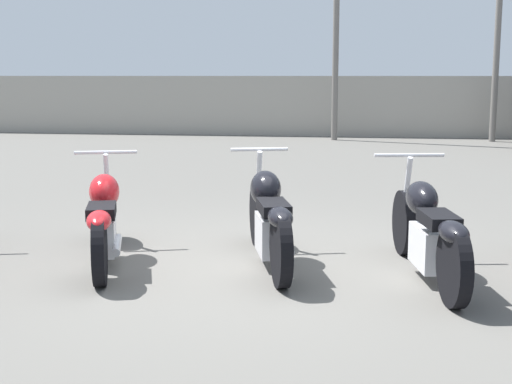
{
  "coord_description": "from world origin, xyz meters",
  "views": [
    {
      "loc": [
        0.94,
        -6.11,
        1.7
      ],
      "look_at": [
        0.0,
        0.21,
        0.65
      ],
      "focal_mm": 50.0,
      "sensor_mm": 36.0,
      "label": 1
    }
  ],
  "objects": [
    {
      "name": "ground_plane",
      "position": [
        0.0,
        0.0,
        0.0
      ],
      "size": [
        60.0,
        60.0,
        0.0
      ],
      "primitive_type": "plane",
      "color": "#5B5954"
    },
    {
      "name": "fence_back",
      "position": [
        0.0,
        13.89,
        0.84
      ],
      "size": [
        40.0,
        0.04,
        1.67
      ],
      "color": "#9E998E",
      "rests_on": "ground_plane"
    },
    {
      "name": "motorcycle_slot_2",
      "position": [
        0.13,
        0.12,
        0.43
      ],
      "size": [
        0.79,
        2.06,
        1.0
      ],
      "rotation": [
        0.0,
        0.0,
        0.27
      ],
      "color": "black",
      "rests_on": "ground_plane"
    },
    {
      "name": "motorcycle_slot_3",
      "position": [
        1.51,
        -0.14,
        0.41
      ],
      "size": [
        0.71,
        2.18,
        0.99
      ],
      "rotation": [
        0.0,
        0.0,
        0.17
      ],
      "color": "black",
      "rests_on": "ground_plane"
    },
    {
      "name": "motorcycle_slot_1",
      "position": [
        -1.37,
        -0.02,
        0.41
      ],
      "size": [
        0.88,
        2.09,
        0.96
      ],
      "rotation": [
        0.0,
        0.0,
        0.3
      ],
      "color": "black",
      "rests_on": "ground_plane"
    }
  ]
}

